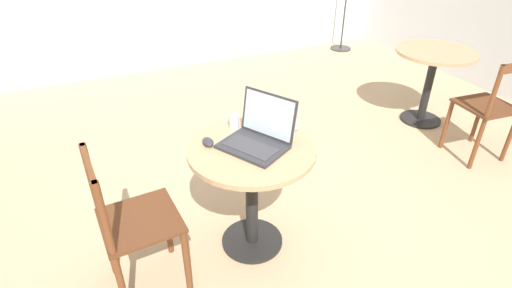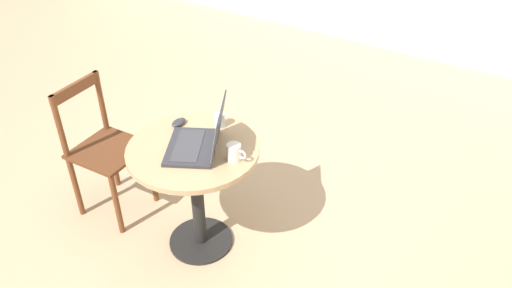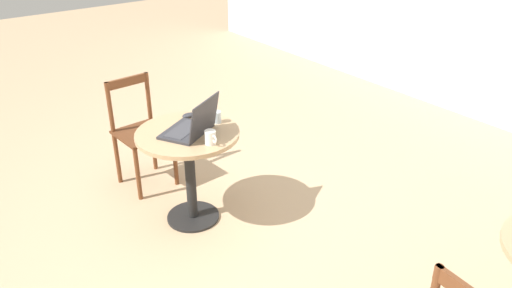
{
  "view_description": "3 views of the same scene",
  "coord_description": "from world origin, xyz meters",
  "px_view_note": "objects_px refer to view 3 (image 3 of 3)",
  "views": [
    {
      "loc": [
        -1.06,
        -1.88,
        1.9
      ],
      "look_at": [
        -0.14,
        0.11,
        0.56
      ],
      "focal_mm": 28.0,
      "sensor_mm": 36.0,
      "label": 1
    },
    {
      "loc": [
        1.19,
        -1.81,
        2.29
      ],
      "look_at": [
        -0.14,
        0.24,
        0.57
      ],
      "focal_mm": 35.0,
      "sensor_mm": 36.0,
      "label": 2
    },
    {
      "loc": [
        2.47,
        -1.66,
        2.23
      ],
      "look_at": [
        -0.06,
        0.27,
        0.59
      ],
      "focal_mm": 35.0,
      "sensor_mm": 36.0,
      "label": 3
    }
  ],
  "objects_px": {
    "chair_near_left": "(141,133)",
    "drinking_glass": "(217,117)",
    "cafe_table_near": "(189,153)",
    "mug": "(211,137)",
    "laptop": "(192,126)",
    "mouse": "(189,115)"
  },
  "relations": [
    {
      "from": "chair_near_left",
      "to": "laptop",
      "type": "distance_m",
      "value": 0.82
    },
    {
      "from": "drinking_glass",
      "to": "cafe_table_near",
      "type": "bearing_deg",
      "value": -89.56
    },
    {
      "from": "laptop",
      "to": "mouse",
      "type": "xyz_separation_m",
      "value": [
        -0.25,
        0.12,
        -0.04
      ]
    },
    {
      "from": "cafe_table_near",
      "to": "mouse",
      "type": "xyz_separation_m",
      "value": [
        -0.21,
        0.13,
        0.18
      ]
    },
    {
      "from": "mug",
      "to": "drinking_glass",
      "type": "height_order",
      "value": "mug"
    },
    {
      "from": "chair_near_left",
      "to": "mouse",
      "type": "relative_size",
      "value": 8.96
    },
    {
      "from": "chair_near_left",
      "to": "mouse",
      "type": "height_order",
      "value": "chair_near_left"
    },
    {
      "from": "laptop",
      "to": "drinking_glass",
      "type": "relative_size",
      "value": 5.3
    },
    {
      "from": "cafe_table_near",
      "to": "mouse",
      "type": "bearing_deg",
      "value": 147.4
    },
    {
      "from": "mouse",
      "to": "mug",
      "type": "xyz_separation_m",
      "value": [
        0.46,
        -0.1,
        0.03
      ]
    },
    {
      "from": "drinking_glass",
      "to": "laptop",
      "type": "bearing_deg",
      "value": -78.77
    },
    {
      "from": "drinking_glass",
      "to": "chair_near_left",
      "type": "bearing_deg",
      "value": -157.26
    },
    {
      "from": "cafe_table_near",
      "to": "mug",
      "type": "distance_m",
      "value": 0.34
    },
    {
      "from": "laptop",
      "to": "cafe_table_near",
      "type": "bearing_deg",
      "value": -163.3
    },
    {
      "from": "drinking_glass",
      "to": "mug",
      "type": "bearing_deg",
      "value": -40.48
    },
    {
      "from": "cafe_table_near",
      "to": "laptop",
      "type": "xyz_separation_m",
      "value": [
        0.04,
        0.01,
        0.22
      ]
    },
    {
      "from": "cafe_table_near",
      "to": "chair_near_left",
      "type": "relative_size",
      "value": 0.81
    },
    {
      "from": "cafe_table_near",
      "to": "mug",
      "type": "relative_size",
      "value": 6.37
    },
    {
      "from": "laptop",
      "to": "mug",
      "type": "bearing_deg",
      "value": 4.74
    },
    {
      "from": "chair_near_left",
      "to": "drinking_glass",
      "type": "relative_size",
      "value": 10.43
    },
    {
      "from": "cafe_table_near",
      "to": "chair_near_left",
      "type": "bearing_deg",
      "value": -176.36
    },
    {
      "from": "chair_near_left",
      "to": "laptop",
      "type": "height_order",
      "value": "laptop"
    }
  ]
}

